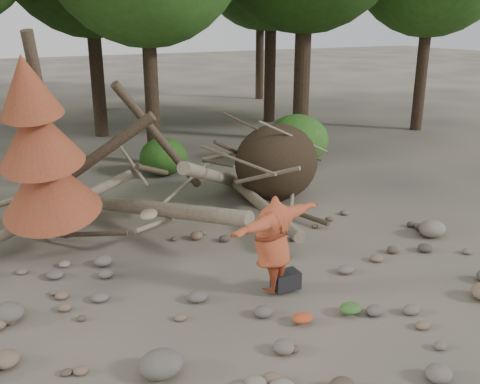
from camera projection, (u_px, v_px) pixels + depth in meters
name	position (u px, v px, depth m)	size (l,w,h in m)	color
ground	(276.00, 295.00, 9.15)	(120.00, 120.00, 0.00)	#514C44
deadfall_pile	(258.00, 167.00, 13.31)	(8.55, 5.24, 3.30)	#332619
dead_conifer	(42.00, 153.00, 9.96)	(2.06, 2.16, 4.35)	#4C3F30
bush_mid	(163.00, 157.00, 15.89)	(1.40, 1.40, 1.12)	#2C601B
bush_right	(297.00, 140.00, 16.99)	(2.00, 2.00, 1.60)	#377123
frisbee_thrower	(273.00, 244.00, 8.89)	(3.22, 1.17, 1.70)	#AD4727
backpack	(286.00, 283.00, 9.22)	(0.46, 0.31, 0.31)	black
cloth_green	(350.00, 311.00, 8.51)	(0.37, 0.31, 0.14)	#366126
cloth_orange	(303.00, 321.00, 8.26)	(0.33, 0.27, 0.12)	#B6431F
boulder_front_left	(161.00, 364.00, 7.04)	(0.58, 0.53, 0.35)	#635B52
boulder_mid_right	(432.00, 229.00, 11.51)	(0.60, 0.54, 0.36)	gray
boulder_mid_left	(7.00, 313.00, 8.29)	(0.52, 0.47, 0.31)	#5F5950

